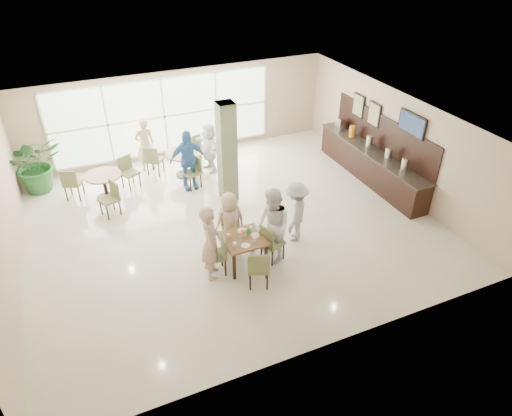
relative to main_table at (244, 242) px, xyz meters
name	(u,v)px	position (x,y,z in m)	size (l,w,h in m)	color
ground	(231,222)	(0.33, 1.71, -0.65)	(10.00, 10.00, 0.00)	beige
room_shell	(229,164)	(0.33, 1.71, 1.05)	(10.00, 10.00, 10.00)	white
window_bank	(164,116)	(-0.17, 6.17, 0.75)	(7.00, 0.04, 7.00)	silver
column	(227,153)	(0.73, 2.91, 0.75)	(0.45, 0.45, 2.80)	#6C7551
main_table	(244,242)	(0.00, 0.00, 0.00)	(0.90, 0.90, 0.75)	brown
round_table_left	(104,181)	(-2.44, 4.27, -0.10)	(1.01, 1.01, 0.75)	brown
round_table_right	(184,158)	(-0.01, 4.71, -0.08)	(1.10, 1.10, 0.75)	brown
chairs_main_table	(244,248)	(0.02, -0.01, -0.18)	(1.90, 2.08, 0.95)	olive
chairs_table_left	(104,185)	(-2.47, 4.19, -0.18)	(2.16, 1.89, 0.95)	olive
chairs_table_right	(182,161)	(-0.08, 4.74, -0.18)	(2.07, 1.88, 0.95)	olive
tabletop_clutter	(244,236)	(0.02, -0.01, 0.16)	(0.72, 0.75, 0.21)	white
buffet_counter	(371,162)	(5.03, 2.22, -0.10)	(0.64, 4.70, 1.95)	black
wall_tv	(412,124)	(5.26, 1.11, 1.50)	(0.06, 1.00, 0.58)	black
framed_art_a	(374,114)	(5.27, 2.71, 1.20)	(0.05, 0.55, 0.70)	black
framed_art_b	(358,106)	(5.27, 3.51, 1.20)	(0.05, 0.55, 0.70)	black
potted_plant	(36,164)	(-4.11, 5.55, 0.17)	(1.48, 1.48, 1.64)	#28642C
teen_left	(211,243)	(-0.77, -0.05, 0.24)	(0.65, 0.42, 1.77)	tan
teen_far	(230,222)	(-0.05, 0.71, 0.10)	(0.73, 0.40, 1.50)	tan
teen_right	(273,226)	(0.68, -0.06, 0.26)	(0.89, 0.69, 1.83)	white
teen_standing	(296,212)	(1.54, 0.43, 0.13)	(1.00, 0.58, 1.55)	#A0A0A3
adult_a	(188,160)	(-0.12, 3.88, 0.25)	(1.05, 0.60, 1.80)	#3C72B5
adult_b	(209,147)	(0.79, 4.71, 0.12)	(1.43, 0.62, 1.54)	white
adult_standing	(145,145)	(-0.99, 5.53, 0.20)	(0.62, 0.41, 1.70)	tan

